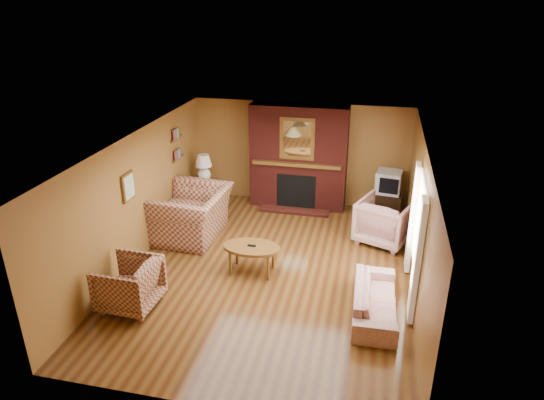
% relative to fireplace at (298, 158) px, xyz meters
% --- Properties ---
extents(floor, '(6.50, 6.50, 0.00)m').
position_rel_fireplace_xyz_m(floor, '(0.00, -2.98, -1.18)').
color(floor, '#45230E').
rests_on(floor, ground).
extents(ceiling, '(6.50, 6.50, 0.00)m').
position_rel_fireplace_xyz_m(ceiling, '(0.00, -2.98, 1.22)').
color(ceiling, white).
rests_on(ceiling, wall_back).
extents(wall_back, '(6.50, 0.00, 6.50)m').
position_rel_fireplace_xyz_m(wall_back, '(0.00, 0.27, 0.02)').
color(wall_back, brown).
rests_on(wall_back, floor).
extents(wall_front, '(6.50, 0.00, 6.50)m').
position_rel_fireplace_xyz_m(wall_front, '(0.00, -6.23, 0.02)').
color(wall_front, brown).
rests_on(wall_front, floor).
extents(wall_left, '(0.00, 6.50, 6.50)m').
position_rel_fireplace_xyz_m(wall_left, '(-2.50, -2.98, 0.02)').
color(wall_left, brown).
rests_on(wall_left, floor).
extents(wall_right, '(0.00, 6.50, 6.50)m').
position_rel_fireplace_xyz_m(wall_right, '(2.50, -2.98, 0.02)').
color(wall_right, brown).
rests_on(wall_right, floor).
extents(fireplace, '(2.20, 0.82, 2.40)m').
position_rel_fireplace_xyz_m(fireplace, '(0.00, 0.00, 0.00)').
color(fireplace, '#501611').
rests_on(fireplace, floor).
extents(window_right, '(0.10, 1.85, 2.00)m').
position_rel_fireplace_xyz_m(window_right, '(2.45, -3.18, -0.06)').
color(window_right, beige).
rests_on(window_right, wall_right).
extents(bookshelf, '(0.09, 0.55, 0.71)m').
position_rel_fireplace_xyz_m(bookshelf, '(-2.44, -1.08, 0.48)').
color(bookshelf, brown).
rests_on(bookshelf, wall_left).
extents(botanical_print, '(0.05, 0.40, 0.50)m').
position_rel_fireplace_xyz_m(botanical_print, '(-2.47, -3.28, 0.37)').
color(botanical_print, brown).
rests_on(botanical_print, wall_left).
extents(pendant_light, '(0.36, 0.36, 0.48)m').
position_rel_fireplace_xyz_m(pendant_light, '(0.00, -0.68, 0.82)').
color(pendant_light, black).
rests_on(pendant_light, ceiling).
extents(plaid_loveseat, '(1.42, 1.61, 1.01)m').
position_rel_fireplace_xyz_m(plaid_loveseat, '(-1.85, -2.02, -0.68)').
color(plaid_loveseat, maroon).
rests_on(plaid_loveseat, floor).
extents(plaid_armchair, '(0.93, 0.90, 0.81)m').
position_rel_fireplace_xyz_m(plaid_armchair, '(-1.95, -4.52, -0.78)').
color(plaid_armchair, maroon).
rests_on(plaid_armchair, floor).
extents(floral_sofa, '(0.71, 1.71, 0.49)m').
position_rel_fireplace_xyz_m(floral_sofa, '(1.90, -3.86, -0.93)').
color(floral_sofa, beige).
rests_on(floral_sofa, floor).
extents(floral_armchair, '(1.27, 1.29, 0.91)m').
position_rel_fireplace_xyz_m(floral_armchair, '(2.01, -1.39, -0.73)').
color(floral_armchair, beige).
rests_on(floral_armchair, floor).
extents(coffee_table, '(1.04, 0.64, 0.55)m').
position_rel_fireplace_xyz_m(coffee_table, '(-0.30, -3.10, -0.71)').
color(coffee_table, brown).
rests_on(coffee_table, floor).
extents(side_table, '(0.50, 0.50, 0.65)m').
position_rel_fireplace_xyz_m(side_table, '(-2.10, -0.53, -0.86)').
color(side_table, brown).
rests_on(side_table, floor).
extents(table_lamp, '(0.38, 0.38, 0.63)m').
position_rel_fireplace_xyz_m(table_lamp, '(-2.10, -0.53, -0.18)').
color(table_lamp, white).
rests_on(table_lamp, side_table).
extents(tv_stand, '(0.59, 0.55, 0.60)m').
position_rel_fireplace_xyz_m(tv_stand, '(2.05, -0.18, -0.88)').
color(tv_stand, black).
rests_on(tv_stand, floor).
extents(crt_tv, '(0.59, 0.59, 0.49)m').
position_rel_fireplace_xyz_m(crt_tv, '(2.05, -0.19, -0.34)').
color(crt_tv, '#AEB1B6').
rests_on(crt_tv, tv_stand).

